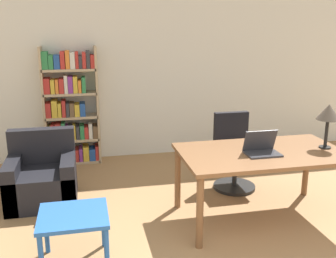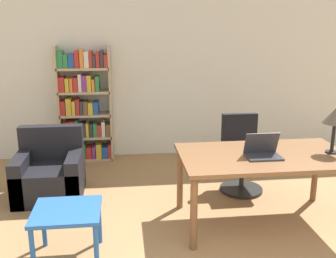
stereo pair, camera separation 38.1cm
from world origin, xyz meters
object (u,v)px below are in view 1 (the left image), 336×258
Objects in this scene: office_chair at (234,155)px; side_table_blue at (74,221)px; desk at (262,159)px; table_lamp at (329,114)px; armchair at (42,179)px; bookshelf at (70,109)px; laptop at (262,149)px.

office_chair reaches higher than side_table_blue.
desk is 3.64× the size of table_lamp.
table_lamp is 0.58× the size of armchair.
office_chair is at bearing -33.92° from bookshelf.
side_table_blue is at bearing -146.21° from office_chair.
side_table_blue is at bearing -170.90° from table_lamp.
bookshelf is (-2.07, 1.39, 0.40)m from office_chair.
bookshelf reaches higher than table_lamp.
desk is 0.86m from table_lamp.
laptop is (-0.05, -0.07, 0.14)m from desk.
bookshelf is (-2.75, 2.30, -0.32)m from table_lamp.
side_table_blue is 2.77m from bookshelf.
table_lamp is at bearing 9.10° from side_table_blue.
desk is at bearing 13.12° from side_table_blue.
side_table_blue is at bearing -168.57° from laptop.
side_table_blue is (-1.97, -0.46, -0.27)m from desk.
side_table_blue is at bearing -88.66° from bookshelf.
desk is at bearing 55.43° from laptop.
laptop is at bearing -124.57° from desk.
laptop reaches higher than armchair.
office_chair is 2.53m from bookshelf.
side_table_blue is (-1.92, -0.39, -0.41)m from laptop.
table_lamp reaches higher than laptop.
table_lamp is 0.27× the size of bookshelf.
bookshelf is at bearing 130.26° from laptop.
laptop is 3.07m from bookshelf.
armchair is at bearing 155.95° from laptop.
table_lamp is (0.77, 0.04, 0.33)m from laptop.
side_table_blue is 1.48m from armchair.
desk is 1.00× the size of bookshelf.
table_lamp is 3.60m from bookshelf.
armchair reaches higher than side_table_blue.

